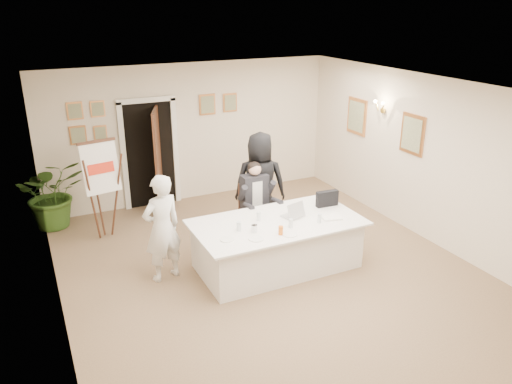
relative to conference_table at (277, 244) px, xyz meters
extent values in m
plane|color=brown|center=(-0.17, -0.08, -0.39)|extent=(7.00, 7.00, 0.00)
cube|color=white|center=(-0.17, -0.08, 2.41)|extent=(6.00, 7.00, 0.02)
cube|color=beige|center=(-0.17, 3.42, 1.01)|extent=(6.00, 0.10, 2.80)
cube|color=beige|center=(-0.17, -3.58, 1.01)|extent=(6.00, 0.10, 2.80)
cube|color=beige|center=(-3.17, -0.08, 1.01)|extent=(0.10, 7.00, 2.80)
cube|color=beige|center=(2.83, -0.08, 1.01)|extent=(0.10, 7.00, 2.80)
cube|color=black|center=(-1.07, 3.39, 0.66)|extent=(0.92, 0.06, 2.10)
cube|color=white|center=(-1.59, 3.36, 0.66)|extent=(0.10, 0.06, 2.20)
cube|color=white|center=(-0.55, 3.36, 0.66)|extent=(0.10, 0.06, 2.20)
cube|color=#381C12|center=(-1.02, 2.97, 0.64)|extent=(0.33, 0.81, 2.02)
cube|color=silver|center=(0.00, 0.00, -0.02)|extent=(2.40, 1.20, 0.75)
cube|color=silver|center=(0.00, 0.00, 0.37)|extent=(2.58, 1.38, 0.03)
cube|color=white|center=(-2.23, 2.12, 0.92)|extent=(0.63, 0.29, 0.85)
imported|color=silver|center=(-1.67, 0.42, 0.43)|extent=(0.68, 0.53, 1.64)
imported|color=black|center=(0.33, 1.27, 0.52)|extent=(1.06, 0.90, 1.83)
imported|color=#30561C|center=(-2.97, 3.12, 0.25)|extent=(1.23, 1.09, 1.29)
cube|color=black|center=(1.02, 0.20, 0.51)|extent=(0.38, 0.13, 0.26)
cube|color=white|center=(0.81, -0.26, 0.40)|extent=(0.34, 0.27, 0.03)
cylinder|color=white|center=(-0.93, -0.24, 0.39)|extent=(0.24, 0.24, 0.01)
cylinder|color=white|center=(-0.55, -0.41, 0.39)|extent=(0.27, 0.27, 0.01)
cylinder|color=white|center=(-0.06, -0.49, 0.39)|extent=(0.27, 0.27, 0.01)
cylinder|color=silver|center=(-0.66, -0.04, 0.45)|extent=(0.08, 0.08, 0.14)
cylinder|color=silver|center=(0.07, -0.28, 0.45)|extent=(0.07, 0.07, 0.14)
cylinder|color=silver|center=(0.55, -0.32, 0.45)|extent=(0.06, 0.06, 0.14)
cylinder|color=silver|center=(-0.24, 0.16, 0.45)|extent=(0.08, 0.08, 0.14)
cylinder|color=#D66012|center=(-0.17, -0.42, 0.45)|extent=(0.07, 0.07, 0.13)
cylinder|color=silver|center=(-0.47, -0.18, 0.44)|extent=(0.10, 0.10, 0.11)
camera|label=1|loc=(-3.29, -6.09, 3.52)|focal=35.00mm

